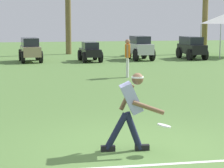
{
  "coord_description": "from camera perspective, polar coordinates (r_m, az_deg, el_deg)",
  "views": [
    {
      "loc": [
        -2.05,
        -7.45,
        2.33
      ],
      "look_at": [
        -0.09,
        2.1,
        0.9
      ],
      "focal_mm": 70.0,
      "sensor_mm": 36.0,
      "label": 1
    }
  ],
  "objects": [
    {
      "name": "ground_plane",
      "position": [
        8.07,
        3.67,
        -8.46
      ],
      "size": [
        80.0,
        80.0,
        0.0
      ],
      "primitive_type": "plane",
      "color": "#557D3C"
    },
    {
      "name": "palm_tree_far_right",
      "position": [
        31.44,
        12.09,
        10.05
      ],
      "size": [
        3.38,
        3.06,
        5.91
      ],
      "color": "brown",
      "rests_on": "ground_plane"
    },
    {
      "name": "teammate_near_sideline",
      "position": [
        17.85,
        2.05,
        3.88
      ],
      "size": [
        0.29,
        0.49,
        1.56
      ],
      "color": "silver",
      "rests_on": "ground_plane"
    },
    {
      "name": "frisbee_thrower",
      "position": [
        7.78,
        2.45,
        -3.06
      ],
      "size": [
        1.09,
        0.54,
        1.41
      ],
      "color": "#191E38",
      "rests_on": "ground_plane"
    },
    {
      "name": "field_line_paint",
      "position": [
        7.24,
        5.59,
        -10.45
      ],
      "size": [
        26.39,
        0.77,
        0.01
      ],
      "primitive_type": "cube",
      "rotation": [
        0.0,
        0.0,
        -0.03
      ],
      "color": "white",
      "rests_on": "ground_plane"
    },
    {
      "name": "palm_tree_right_of_centre",
      "position": [
        30.28,
        -5.81,
        10.44
      ],
      "size": [
        3.15,
        3.22,
        5.96
      ],
      "color": "brown",
      "rests_on": "ground_plane"
    },
    {
      "name": "frisbee_in_flight",
      "position": [
        7.75,
        6.83,
        -5.41
      ],
      "size": [
        0.25,
        0.25,
        0.08
      ],
      "color": "white"
    },
    {
      "name": "parked_car_slot_c",
      "position": [
        24.82,
        -2.89,
        4.27
      ],
      "size": [
        1.16,
        2.23,
        1.1
      ],
      "color": "black",
      "rests_on": "ground_plane"
    },
    {
      "name": "parked_car_slot_b",
      "position": [
        25.04,
        -10.64,
        4.53
      ],
      "size": [
        1.32,
        2.47,
        1.34
      ],
      "color": "#998466",
      "rests_on": "ground_plane"
    },
    {
      "name": "parked_car_slot_d",
      "position": [
        25.85,
        3.68,
        4.82
      ],
      "size": [
        1.23,
        2.38,
        1.4
      ],
      "color": "#B7BABF",
      "rests_on": "ground_plane"
    },
    {
      "name": "parked_car_slot_e",
      "position": [
        26.81,
        10.35,
        4.78
      ],
      "size": [
        1.19,
        2.42,
        1.34
      ],
      "color": "black",
      "rests_on": "ground_plane"
    }
  ]
}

